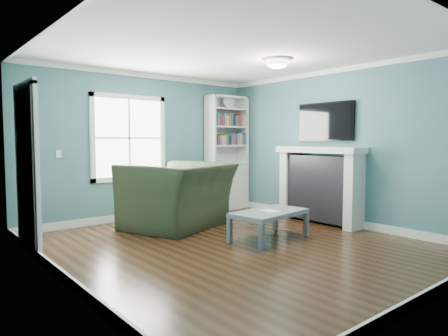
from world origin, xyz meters
TOP-DOWN VIEW (x-y plane):
  - floor at (0.00, 0.00)m, footprint 5.00×5.00m
  - room_walls at (0.00, 0.00)m, footprint 5.00×5.00m
  - trim at (0.00, 0.00)m, footprint 4.50×5.00m
  - window at (-0.30, 2.49)m, footprint 1.40×0.06m
  - bookshelf at (1.77, 2.30)m, footprint 0.90×0.35m
  - fireplace at (2.08, 0.20)m, footprint 0.44×1.58m
  - tv at (2.20, 0.20)m, footprint 0.06×1.10m
  - door at (-2.22, 1.40)m, footprint 0.12×0.98m
  - ceiling_fixture at (0.90, 0.10)m, footprint 0.38×0.38m
  - light_switch at (-1.50, 2.48)m, footprint 0.08×0.01m
  - recliner at (0.05, 1.46)m, footprint 1.86×1.53m
  - coffee_table at (0.59, -0.05)m, footprint 1.20×0.75m
  - paper_sheet at (0.60, -0.06)m, footprint 0.23×0.28m

SIDE VIEW (x-z plane):
  - floor at x=0.00m, z-range 0.00..0.00m
  - coffee_table at x=0.59m, z-range 0.15..0.56m
  - paper_sheet at x=0.60m, z-range 0.41..0.41m
  - fireplace at x=2.08m, z-range -0.01..1.29m
  - recliner at x=0.05m, z-range 0.00..1.39m
  - bookshelf at x=1.77m, z-range -0.23..2.08m
  - door at x=-2.22m, z-range -0.01..2.16m
  - light_switch at x=-1.50m, z-range 1.14..1.26m
  - trim at x=0.00m, z-range -0.06..2.54m
  - window at x=-0.30m, z-range 0.70..2.20m
  - room_walls at x=0.00m, z-range -0.92..4.08m
  - tv at x=2.20m, z-range 1.40..2.05m
  - ceiling_fixture at x=0.90m, z-range 2.47..2.63m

